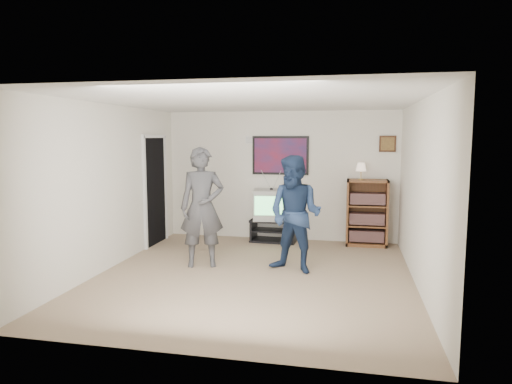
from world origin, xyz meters
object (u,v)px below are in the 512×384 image
(crt_television, at_px, (271,205))
(person_short, at_px, (295,214))
(media_stand, at_px, (274,230))
(person_tall, at_px, (202,207))
(bookshelf, at_px, (367,213))

(crt_television, bearing_deg, person_short, -79.02)
(media_stand, relative_size, crt_television, 1.30)
(person_short, bearing_deg, person_tall, -161.51)
(bookshelf, relative_size, person_tall, 0.66)
(crt_television, height_order, person_tall, person_tall)
(bookshelf, bearing_deg, person_short, -119.42)
(person_short, bearing_deg, bookshelf, 80.14)
(media_stand, bearing_deg, person_short, -68.68)
(media_stand, distance_m, bookshelf, 1.79)
(media_stand, relative_size, person_short, 0.51)
(media_stand, height_order, person_tall, person_tall)
(media_stand, relative_size, bookshelf, 0.72)
(media_stand, height_order, person_short, person_short)
(bookshelf, xyz_separation_m, person_tall, (-2.55, -1.93, 0.31))
(bookshelf, xyz_separation_m, person_short, (-1.10, -1.95, 0.26))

